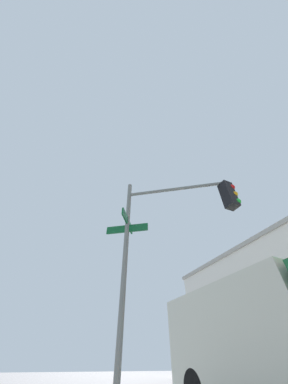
% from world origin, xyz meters
% --- Properties ---
extents(traffic_signal_near, '(2.14, 2.93, 5.29)m').
position_xyz_m(traffic_signal_near, '(-6.23, -5.78, 3.74)').
color(traffic_signal_near, slate).
rests_on(traffic_signal_near, ground_plane).
extents(box_truck_second, '(7.55, 2.47, 3.15)m').
position_xyz_m(box_truck_second, '(-7.61, -2.13, 1.77)').
color(box_truck_second, '#19592D').
rests_on(box_truck_second, ground_plane).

